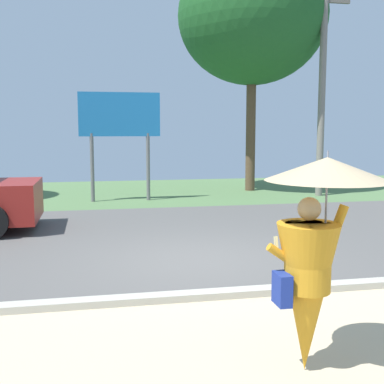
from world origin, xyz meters
The scene contains 5 objects.
ground_plane centered at (0.00, 2.95, -0.05)m, with size 40.00×22.00×0.20m.
monk_pedestrian centered at (0.20, -4.18, 1.17)m, with size 1.17×1.17×2.13m.
utility_pole centered at (5.98, 7.61, 3.79)m, with size 1.80×0.24×7.23m.
roadside_billboard centered at (-0.95, 7.68, 2.55)m, with size 2.60×0.12×3.50m.
tree_center_back centered at (4.05, 9.52, 6.44)m, with size 5.49×5.49×8.95m.
Camera 1 is at (-1.82, -8.40, 2.33)m, focal length 46.00 mm.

